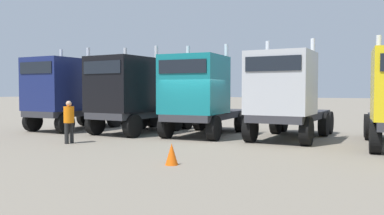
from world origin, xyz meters
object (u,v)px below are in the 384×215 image
object	(u,v)px
visitor_in_hivis	(69,119)
traffic_cone_far	(172,154)
semi_truck_navy	(65,94)
semi_truck_black	(129,94)
semi_truck_silver	(285,95)
semi_truck_teal	(200,95)

from	to	relation	value
visitor_in_hivis	traffic_cone_far	size ratio (longest dim) A/B	2.75
visitor_in_hivis	semi_truck_navy	bearing A→B (deg)	133.57
semi_truck_navy	semi_truck_black	world-z (taller)	semi_truck_navy
semi_truck_navy	semi_truck_black	size ratio (longest dim) A/B	1.04
semi_truck_silver	visitor_in_hivis	xyz separation A→B (m)	(-7.48, -4.27, -0.90)
semi_truck_silver	semi_truck_navy	bearing A→B (deg)	-84.12
traffic_cone_far	visitor_in_hivis	bearing A→B (deg)	157.49
semi_truck_teal	visitor_in_hivis	world-z (taller)	semi_truck_teal
visitor_in_hivis	semi_truck_silver	bearing A→B (deg)	29.69
semi_truck_black	semi_truck_teal	size ratio (longest dim) A/B	0.98
semi_truck_teal	traffic_cone_far	world-z (taller)	semi_truck_teal
semi_truck_navy	semi_truck_teal	distance (m)	7.41
visitor_in_hivis	traffic_cone_far	bearing A→B (deg)	-22.58
semi_truck_black	traffic_cone_far	world-z (taller)	semi_truck_black
semi_truck_black	semi_truck_silver	xyz separation A→B (m)	(7.25, 0.44, -0.04)
semi_truck_navy	semi_truck_black	xyz separation A→B (m)	(3.91, -0.03, -0.00)
semi_truck_navy	visitor_in_hivis	xyz separation A→B (m)	(3.69, -3.87, -0.94)
semi_truck_navy	traffic_cone_far	distance (m)	11.39
semi_truck_teal	traffic_cone_far	xyz separation A→B (m)	(1.99, -6.58, -1.56)
semi_truck_black	visitor_in_hivis	size ratio (longest dim) A/B	3.61
semi_truck_navy	semi_truck_teal	size ratio (longest dim) A/B	1.02
semi_truck_silver	traffic_cone_far	xyz separation A→B (m)	(-1.77, -6.64, -1.55)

